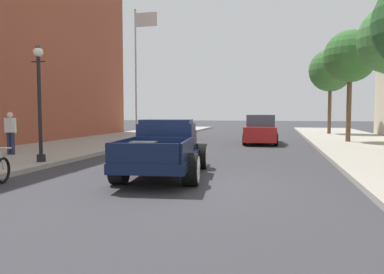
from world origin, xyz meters
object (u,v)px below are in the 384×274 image
(car_background_red, at_px, (261,130))
(flagpole, at_px, (139,58))
(street_lamp_near, at_px, (39,94))
(street_tree_third, at_px, (350,57))
(hotrod_truck_navy, at_px, (166,148))
(pedestrian_sidewalk_left, at_px, (10,130))
(street_tree_farthest, at_px, (331,71))

(car_background_red, distance_m, flagpole, 11.19)
(street_lamp_near, distance_m, street_tree_third, 16.30)
(hotrod_truck_navy, distance_m, car_background_red, 11.23)
(car_background_red, relative_size, street_lamp_near, 1.12)
(street_tree_third, bearing_deg, car_background_red, -170.81)
(car_background_red, height_order, pedestrian_sidewalk_left, pedestrian_sidewalk_left)
(flagpole, bearing_deg, pedestrian_sidewalk_left, -90.62)
(hotrod_truck_navy, height_order, pedestrian_sidewalk_left, pedestrian_sidewalk_left)
(hotrod_truck_navy, height_order, street_tree_third, street_tree_third)
(pedestrian_sidewalk_left, bearing_deg, hotrod_truck_navy, -16.61)
(hotrod_truck_navy, distance_m, street_lamp_near, 4.83)
(hotrod_truck_navy, relative_size, pedestrian_sidewalk_left, 3.07)
(car_background_red, bearing_deg, street_tree_farthest, 60.61)
(car_background_red, relative_size, flagpole, 0.47)
(hotrod_truck_navy, distance_m, pedestrian_sidewalk_left, 7.27)
(pedestrian_sidewalk_left, height_order, street_tree_third, street_tree_third)
(flagpole, height_order, street_tree_third, flagpole)
(hotrod_truck_navy, xyz_separation_m, pedestrian_sidewalk_left, (-6.96, 2.08, 0.33))
(pedestrian_sidewalk_left, relative_size, street_tree_farthest, 0.26)
(hotrod_truck_navy, height_order, street_lamp_near, street_lamp_near)
(pedestrian_sidewalk_left, bearing_deg, street_tree_third, 34.76)
(street_tree_farthest, bearing_deg, street_lamp_near, -121.31)
(street_lamp_near, distance_m, flagpole, 15.28)
(pedestrian_sidewalk_left, relative_size, street_tree_third, 0.27)
(pedestrian_sidewalk_left, distance_m, street_tree_third, 17.44)
(hotrod_truck_navy, xyz_separation_m, car_background_red, (2.24, 11.01, 0.01))
(hotrod_truck_navy, bearing_deg, pedestrian_sidewalk_left, 163.39)
(hotrod_truck_navy, bearing_deg, street_lamp_near, 173.26)
(street_tree_third, bearing_deg, street_lamp_near, -135.74)
(car_background_red, bearing_deg, street_tree_third, 9.19)
(hotrod_truck_navy, bearing_deg, street_tree_farthest, 70.15)
(hotrod_truck_navy, bearing_deg, car_background_red, 78.49)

